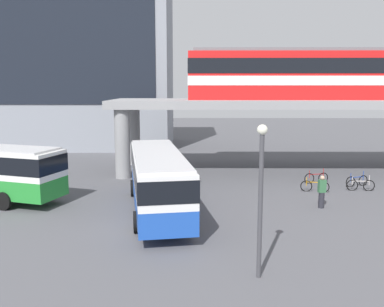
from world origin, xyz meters
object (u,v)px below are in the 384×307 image
object	(u,v)px
bicycle_silver	(361,185)
bicycle_orange	(315,186)
train	(313,74)
bus_main	(158,175)
bicycle_red	(316,178)
station_building	(70,64)
bicycle_blue	(357,181)
pedestrian_near_building	(322,193)
bicycle_green	(187,178)

from	to	relation	value
bicycle_silver	bicycle_orange	bearing A→B (deg)	-173.47
train	bus_main	world-z (taller)	train
bicycle_silver	bicycle_red	distance (m)	3.10
bus_main	bicycle_red	world-z (taller)	bus_main
station_building	bicycle_blue	world-z (taller)	station_building
bicycle_orange	bicycle_red	world-z (taller)	same
bicycle_silver	bus_main	bearing A→B (deg)	-159.42
bicycle_blue	bicycle_red	xyz separation A→B (m)	(-2.46, 0.92, 0.00)
pedestrian_near_building	bicycle_blue	bearing A→B (deg)	52.98
bicycle_green	bicycle_orange	bearing A→B (deg)	-16.68
station_building	train	bearing A→B (deg)	-31.80
station_building	bicycle_red	xyz separation A→B (m)	(22.27, -18.51, -8.66)
train	bicycle_green	xyz separation A→B (m)	(-9.58, -4.35, -7.22)
train	bicycle_red	world-z (taller)	train
bicycle_orange	bicycle_blue	size ratio (longest dim) A/B	1.03
bicycle_orange	pedestrian_near_building	bearing A→B (deg)	-100.04
bicycle_blue	bicycle_red	size ratio (longest dim) A/B	0.96
station_building	bus_main	xyz separation A→B (m)	(11.91, -25.39, -7.03)
bus_main	bicycle_blue	size ratio (longest dim) A/B	6.67
train	bicycle_silver	distance (m)	9.81
bus_main	pedestrian_near_building	world-z (taller)	bus_main
station_building	bicycle_orange	size ratio (longest dim) A/B	12.62
bicycle_blue	bicycle_orange	bearing A→B (deg)	-154.15
station_building	bus_main	size ratio (longest dim) A/B	1.96
bus_main	bicycle_blue	distance (m)	14.23
bicycle_orange	bicycle_red	bearing A→B (deg)	72.49
bicycle_blue	bicycle_red	distance (m)	2.63
bicycle_orange	pedestrian_near_building	world-z (taller)	pedestrian_near_building
bicycle_silver	pedestrian_near_building	size ratio (longest dim) A/B	0.99
bicycle_blue	pedestrian_near_building	world-z (taller)	pedestrian_near_building
bicycle_green	pedestrian_near_building	world-z (taller)	pedestrian_near_building
bicycle_green	bicycle_blue	xyz separation A→B (m)	(11.40, -0.87, 0.00)
bicycle_orange	bicycle_red	size ratio (longest dim) A/B	1.00
station_building	bicycle_blue	xyz separation A→B (m)	(24.73, -19.43, -8.66)
bicycle_orange	bicycle_blue	xyz separation A→B (m)	(3.25, 1.57, 0.00)
bicycle_green	pedestrian_near_building	size ratio (longest dim) A/B	0.98
bicycle_green	bicycle_red	xyz separation A→B (m)	(8.94, 0.05, 0.00)
train	bicycle_blue	size ratio (longest dim) A/B	11.34
station_building	bicycle_silver	xyz separation A→B (m)	(24.52, -20.65, -8.66)
station_building	bus_main	world-z (taller)	station_building
bicycle_orange	bicycle_green	distance (m)	8.52
bicycle_orange	train	bearing A→B (deg)	78.16
pedestrian_near_building	bicycle_silver	bearing A→B (deg)	46.93
train	station_building	bearing A→B (deg)	148.20
bus_main	bicycle_silver	size ratio (longest dim) A/B	6.32
bicycle_silver	bicycle_green	bearing A→B (deg)	169.38
bicycle_green	bicycle_silver	world-z (taller)	same
bicycle_green	bicycle_silver	bearing A→B (deg)	-10.62
station_building	train	xyz separation A→B (m)	(22.91, -14.21, -1.44)
train	pedestrian_near_building	xyz separation A→B (m)	(-2.06, -10.36, -6.72)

